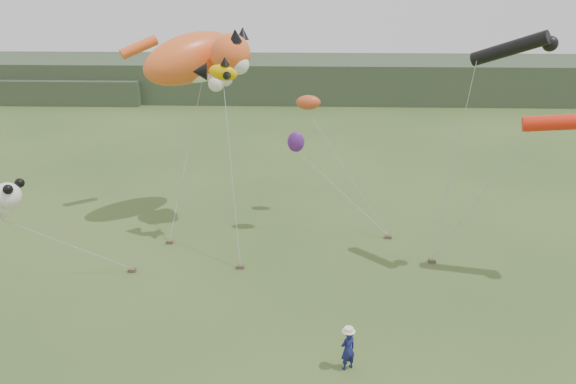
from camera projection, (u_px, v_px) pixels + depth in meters
name	position (u px, v px, depth m)	size (l,w,h in m)	color
ground	(316.00, 330.00, 19.91)	(120.00, 120.00, 0.00)	#385123
headland	(285.00, 79.00, 61.25)	(90.00, 13.00, 4.00)	#2D3D28
festival_attendant	(348.00, 350.00, 17.68)	(0.52, 0.34, 1.42)	navy
sandbag_anchors	(274.00, 255.00, 25.32)	(13.29, 4.07, 0.15)	brown
cat_kite	(199.00, 58.00, 26.98)	(6.79, 5.36, 3.31)	orange
fish_kite	(215.00, 72.00, 24.34)	(2.13, 1.40, 1.12)	#E3AD00
tube_kites	(550.00, 90.00, 21.20)	(5.36, 2.76, 3.86)	black
misc_kites	(301.00, 125.00, 27.55)	(1.63, 3.29, 3.47)	#CB4923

